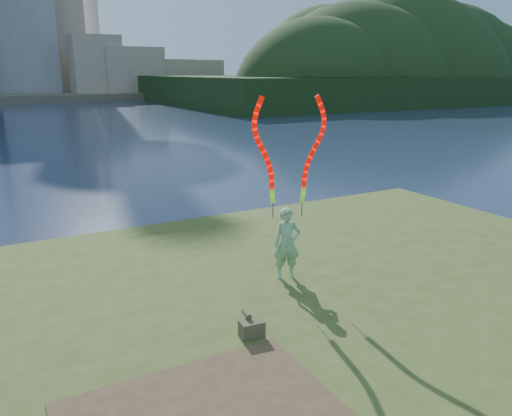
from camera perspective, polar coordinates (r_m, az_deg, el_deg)
ground at (r=9.74m, az=-0.27°, el=-13.63°), size 320.00×320.00×0.00m
grassy_knoll at (r=7.91m, az=8.08°, el=-18.43°), size 20.00×18.00×0.80m
far_shore at (r=102.66m, az=-26.91°, el=11.46°), size 320.00×40.00×1.20m
wooded_hill at (r=92.83m, az=15.03°, el=12.05°), size 78.00×50.00×63.00m
woman_with_ribbons at (r=9.46m, az=3.63°, el=0.31°), size 1.85×0.70×3.82m
canvas_bag at (r=7.82m, az=-0.54°, el=-13.52°), size 0.39×0.44×0.35m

